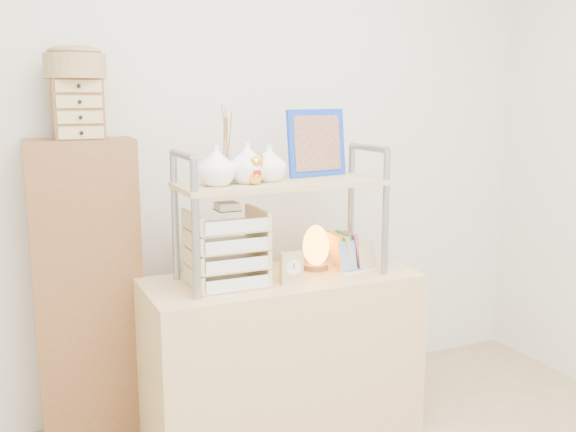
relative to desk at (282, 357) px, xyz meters
The scene contains 10 objects.
room_shell 1.55m from the desk, 90.00° to the right, with size 3.42×3.41×2.61m.
desk is the anchor object (origin of this frame).
cabinet 0.91m from the desk, 154.54° to the left, with size 0.45×0.24×1.35m, color brown.
hutch 0.82m from the desk, behind, with size 0.90×0.34×0.72m.
letter_tray 0.58m from the desk, behind, with size 0.29×0.27×0.35m.
salt_lamp 0.52m from the desk, 14.70° to the left, with size 0.13×0.13×0.21m.
desk_clock 0.46m from the desk, 92.71° to the right, with size 0.10×0.05×0.13m.
postcard_stand 0.54m from the desk, 10.72° to the right, with size 0.21×0.09×0.14m.
drawer_chest 1.39m from the desk, 155.89° to the left, with size 0.20×0.16×0.25m.
woven_basket 1.53m from the desk, 155.76° to the left, with size 0.25×0.25×0.10m, color olive.
Camera 1 is at (-1.11, -1.28, 1.53)m, focal length 40.00 mm.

